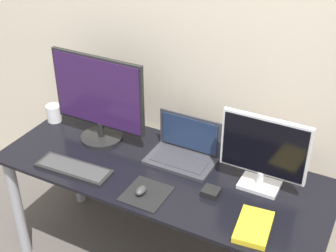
# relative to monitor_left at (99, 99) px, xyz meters

# --- Properties ---
(wall_back) EXTENTS (7.00, 0.05, 2.50)m
(wall_back) POSITION_rel_monitor_left_xyz_m (0.45, 0.30, 0.27)
(wall_back) COLOR beige
(wall_back) RESTS_ON ground_plane
(desk) EXTENTS (1.74, 0.68, 0.73)m
(desk) POSITION_rel_monitor_left_xyz_m (0.45, -0.10, -0.39)
(desk) COLOR black
(desk) RESTS_ON ground_plane
(monitor_left) EXTENTS (0.56, 0.24, 0.51)m
(monitor_left) POSITION_rel_monitor_left_xyz_m (0.00, 0.00, 0.00)
(monitor_left) COLOR black
(monitor_left) RESTS_ON desk
(monitor_right) EXTENTS (0.42, 0.14, 0.39)m
(monitor_right) POSITION_rel_monitor_left_xyz_m (0.94, 0.00, -0.05)
(monitor_right) COLOR silver
(monitor_right) RESTS_ON desk
(laptop) EXTENTS (0.36, 0.23, 0.23)m
(laptop) POSITION_rel_monitor_left_xyz_m (0.50, 0.04, -0.20)
(laptop) COLOR #333338
(laptop) RESTS_ON desk
(keyboard) EXTENTS (0.41, 0.16, 0.02)m
(keyboard) POSITION_rel_monitor_left_xyz_m (0.04, -0.32, -0.25)
(keyboard) COLOR black
(keyboard) RESTS_ON desk
(mousepad) EXTENTS (0.20, 0.21, 0.00)m
(mousepad) POSITION_rel_monitor_left_xyz_m (0.47, -0.31, -0.25)
(mousepad) COLOR black
(mousepad) RESTS_ON desk
(mouse) EXTENTS (0.04, 0.07, 0.04)m
(mouse) POSITION_rel_monitor_left_xyz_m (0.45, -0.32, -0.23)
(mouse) COLOR #333333
(mouse) RESTS_ON mousepad
(book) EXTENTS (0.17, 0.24, 0.03)m
(book) POSITION_rel_monitor_left_xyz_m (1.01, -0.30, -0.24)
(book) COLOR yellow
(book) RESTS_ON desk
(mug) EXTENTS (0.09, 0.09, 0.10)m
(mug) POSITION_rel_monitor_left_xyz_m (-0.37, 0.04, -0.21)
(mug) COLOR white
(mug) RESTS_ON desk
(power_brick) EXTENTS (0.08, 0.08, 0.03)m
(power_brick) POSITION_rel_monitor_left_xyz_m (0.75, -0.17, -0.24)
(power_brick) COLOR black
(power_brick) RESTS_ON desk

